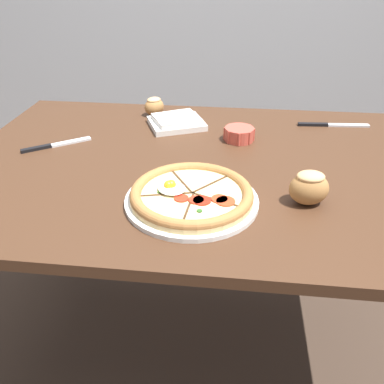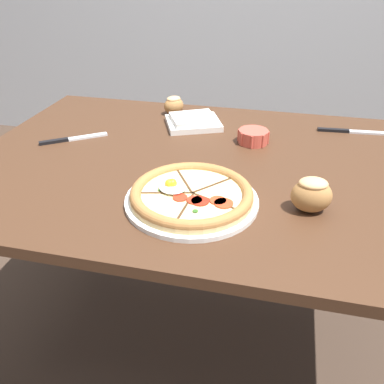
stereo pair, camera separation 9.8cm
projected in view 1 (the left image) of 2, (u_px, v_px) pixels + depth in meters
ground_plane at (198, 337)px, 1.58m from camera, size 12.00×12.00×0.00m
dining_table at (200, 189)px, 1.24m from camera, size 1.42×0.97×0.76m
pizza at (192, 196)px, 0.98m from camera, size 0.33×0.33×0.05m
ramekin_bowl at (239, 134)px, 1.31m from camera, size 0.10×0.10×0.04m
napkin_folded at (177, 122)px, 1.42m from camera, size 0.23×0.21×0.04m
bread_piece_near at (309, 187)px, 0.97m from camera, size 0.10×0.08×0.09m
bread_piece_mid at (154, 106)px, 1.50m from camera, size 0.09×0.09×0.07m
knife_main at (56, 145)px, 1.28m from camera, size 0.19×0.14×0.01m
knife_spare at (332, 125)px, 1.42m from camera, size 0.25×0.04×0.01m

